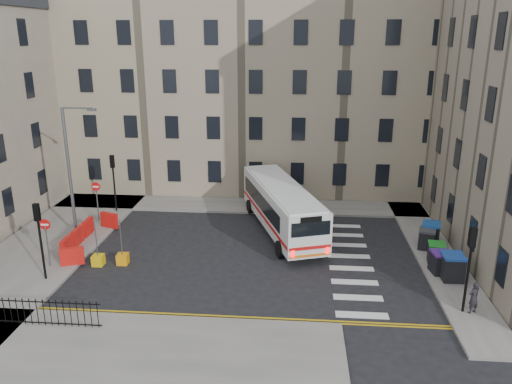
# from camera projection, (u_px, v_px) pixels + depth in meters

# --- Properties ---
(ground) EXTENTS (120.00, 120.00, 0.00)m
(ground) POSITION_uv_depth(u_px,v_px,m) (280.00, 257.00, 28.79)
(ground) COLOR black
(ground) RESTS_ON ground
(pavement_north) EXTENTS (36.00, 3.20, 0.15)m
(pavement_north) POSITION_uv_depth(u_px,v_px,m) (204.00, 204.00, 37.42)
(pavement_north) COLOR slate
(pavement_north) RESTS_ON ground
(pavement_east) EXTENTS (2.40, 26.00, 0.15)m
(pavement_east) POSITION_uv_depth(u_px,v_px,m) (423.00, 234.00, 31.85)
(pavement_east) COLOR slate
(pavement_east) RESTS_ON ground
(pavement_west) EXTENTS (6.00, 22.00, 0.15)m
(pavement_west) POSITION_uv_depth(u_px,v_px,m) (54.00, 241.00, 30.84)
(pavement_west) COLOR slate
(pavement_west) RESTS_ON ground
(pavement_sw) EXTENTS (20.00, 6.00, 0.15)m
(pavement_sw) POSITION_uv_depth(u_px,v_px,m) (94.00, 355.00, 19.83)
(pavement_sw) COLOR slate
(pavement_sw) RESTS_ON ground
(terrace_north) EXTENTS (38.30, 10.80, 17.20)m
(terrace_north) POSITION_uv_depth(u_px,v_px,m) (204.00, 80.00, 41.49)
(terrace_north) COLOR gray
(terrace_north) RESTS_ON ground
(traffic_light_east) EXTENTS (0.28, 0.22, 4.10)m
(traffic_light_east) POSITION_uv_depth(u_px,v_px,m) (470.00, 257.00, 22.02)
(traffic_light_east) COLOR black
(traffic_light_east) RESTS_ON pavement_east
(traffic_light_nw) EXTENTS (0.28, 0.22, 4.10)m
(traffic_light_nw) POSITION_uv_depth(u_px,v_px,m) (113.00, 174.00, 35.07)
(traffic_light_nw) COLOR black
(traffic_light_nw) RESTS_ON pavement_west
(traffic_light_sw) EXTENTS (0.28, 0.22, 4.10)m
(traffic_light_sw) POSITION_uv_depth(u_px,v_px,m) (39.00, 230.00, 25.09)
(traffic_light_sw) COLOR black
(traffic_light_sw) RESTS_ON pavement_west
(streetlamp) EXTENTS (0.50, 0.22, 8.14)m
(streetlamp) POSITION_uv_depth(u_px,v_px,m) (69.00, 170.00, 30.43)
(streetlamp) COLOR #595B5E
(streetlamp) RESTS_ON pavement_west
(no_entry_north) EXTENTS (0.60, 0.08, 3.00)m
(no_entry_north) POSITION_uv_depth(u_px,v_px,m) (96.00, 193.00, 33.45)
(no_entry_north) COLOR #595B5E
(no_entry_north) RESTS_ON pavement_west
(no_entry_south) EXTENTS (0.60, 0.08, 3.00)m
(no_entry_south) POSITION_uv_depth(u_px,v_px,m) (46.00, 233.00, 26.79)
(no_entry_south) COLOR #595B5E
(no_entry_south) RESTS_ON pavement_west
(roadworks_barriers) EXTENTS (1.66, 6.26, 1.00)m
(roadworks_barriers) POSITION_uv_depth(u_px,v_px,m) (84.00, 236.00, 30.02)
(roadworks_barriers) COLOR red
(roadworks_barriers) RESTS_ON pavement_west
(iron_railings) EXTENTS (7.80, 0.04, 1.20)m
(iron_railings) POSITION_uv_depth(u_px,v_px,m) (14.00, 311.00, 21.67)
(iron_railings) COLOR black
(iron_railings) RESTS_ON pavement_sw
(bus) EXTENTS (5.89, 11.28, 3.01)m
(bus) POSITION_uv_depth(u_px,v_px,m) (282.00, 205.00, 32.10)
(bus) COLOR silver
(bus) RESTS_ON ground
(wheelie_bin_a) EXTENTS (1.09, 1.25, 1.37)m
(wheelie_bin_a) POSITION_uv_depth(u_px,v_px,m) (452.00, 267.00, 25.66)
(wheelie_bin_a) COLOR black
(wheelie_bin_a) RESTS_ON pavement_east
(wheelie_bin_b) EXTENTS (1.06, 1.18, 1.17)m
(wheelie_bin_b) POSITION_uv_depth(u_px,v_px,m) (440.00, 262.00, 26.38)
(wheelie_bin_b) COLOR black
(wheelie_bin_b) RESTS_ON pavement_east
(wheelie_bin_c) EXTENTS (1.04, 1.15, 1.14)m
(wheelie_bin_c) POSITION_uv_depth(u_px,v_px,m) (436.00, 253.00, 27.52)
(wheelie_bin_c) COLOR black
(wheelie_bin_c) RESTS_ON pavement_east
(wheelie_bin_d) EXTENTS (1.21, 1.30, 1.19)m
(wheelie_bin_d) POSITION_uv_depth(u_px,v_px,m) (427.00, 239.00, 29.42)
(wheelie_bin_d) COLOR black
(wheelie_bin_d) RESTS_ON pavement_east
(wheelie_bin_e) EXTENTS (1.32, 1.43, 1.32)m
(wheelie_bin_e) POSITION_uv_depth(u_px,v_px,m) (431.00, 233.00, 30.06)
(wheelie_bin_e) COLOR black
(wheelie_bin_e) RESTS_ON pavement_east
(pedestrian) EXTENTS (0.67, 0.60, 1.54)m
(pedestrian) POSITION_uv_depth(u_px,v_px,m) (474.00, 298.00, 22.48)
(pedestrian) COLOR black
(pedestrian) RESTS_ON pavement_east
(bollard_yellow) EXTENTS (0.63, 0.63, 0.60)m
(bollard_yellow) POSITION_uv_depth(u_px,v_px,m) (123.00, 259.00, 27.79)
(bollard_yellow) COLOR orange
(bollard_yellow) RESTS_ON ground
(bollard_chevron) EXTENTS (0.60, 0.60, 0.60)m
(bollard_chevron) POSITION_uv_depth(u_px,v_px,m) (98.00, 260.00, 27.66)
(bollard_chevron) COLOR gold
(bollard_chevron) RESTS_ON ground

